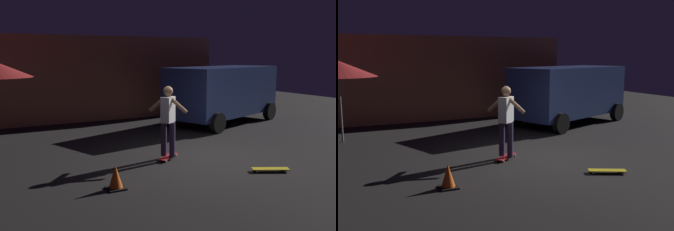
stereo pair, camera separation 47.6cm
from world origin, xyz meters
TOP-DOWN VIEW (x-y plane):
  - ground_plane at (0.00, 0.00)m, footprint 28.00×28.00m
  - low_building at (-0.47, 8.36)m, footprint 9.82×4.18m
  - parked_van at (3.43, 3.84)m, footprint 4.97×3.51m
  - patio_umbrella at (-4.14, 3.95)m, footprint 2.10×2.10m
  - skateboard_ridden at (-0.69, 0.33)m, footprint 0.74×0.64m
  - skateboard_spare at (0.76, -1.58)m, footprint 0.79×0.53m
  - skater at (-0.69, 0.33)m, footprint 0.68×0.83m
  - traffic_cone at (-2.52, -1.05)m, footprint 0.34×0.34m

SIDE VIEW (x-z plane):
  - ground_plane at x=0.00m, z-range 0.00..0.00m
  - skateboard_ridden at x=-0.69m, z-range 0.02..0.09m
  - skateboard_spare at x=0.76m, z-range 0.02..0.09m
  - traffic_cone at x=-2.52m, z-range -0.02..0.44m
  - skater at x=-0.69m, z-range 0.20..1.87m
  - parked_van at x=3.43m, z-range 0.15..2.18m
  - low_building at x=-0.47m, z-range 0.00..3.15m
  - patio_umbrella at x=-4.14m, z-range 0.92..3.22m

